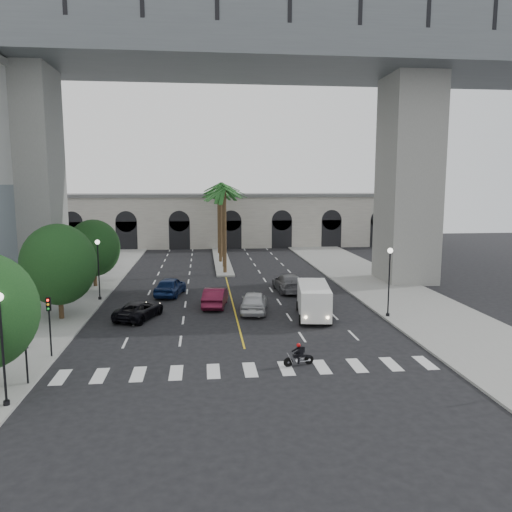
{
  "coord_description": "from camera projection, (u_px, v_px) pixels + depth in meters",
  "views": [
    {
      "loc": [
        -2.48,
        -27.43,
        10.05
      ],
      "look_at": [
        1.14,
        6.0,
        5.19
      ],
      "focal_mm": 35.0,
      "sensor_mm": 36.0,
      "label": 1
    }
  ],
  "objects": [
    {
      "name": "pier_building",
      "position": [
        217.0,
        219.0,
        82.2
      ],
      "size": [
        71.0,
        10.5,
        8.5
      ],
      "color": "beige",
      "rests_on": "ground"
    },
    {
      "name": "lamp_post_left_near",
      "position": [
        2.0,
        339.0,
        22.1
      ],
      "size": [
        0.4,
        0.4,
        5.35
      ],
      "color": "black",
      "rests_on": "ground"
    },
    {
      "name": "ground",
      "position": [
        248.0,
        360.0,
        28.69
      ],
      "size": [
        140.0,
        140.0,
        0.0
      ],
      "primitive_type": "plane",
      "color": "black",
      "rests_on": "ground"
    },
    {
      "name": "palm_c",
      "position": [
        220.0,
        193.0,
        62.82
      ],
      "size": [
        3.2,
        3.2,
        10.1
      ],
      "color": "#47331E",
      "rests_on": "ground"
    },
    {
      "name": "street_tree_far",
      "position": [
        94.0,
        248.0,
        48.4
      ],
      "size": [
        5.04,
        5.04,
        6.68
      ],
      "color": "#382616",
      "rests_on": "ground"
    },
    {
      "name": "traffic_signal_far",
      "position": [
        49.0,
        317.0,
        28.61
      ],
      "size": [
        0.25,
        0.18,
        3.65
      ],
      "color": "black",
      "rests_on": "ground"
    },
    {
      "name": "car_b",
      "position": [
        215.0,
        297.0,
        41.2
      ],
      "size": [
        2.37,
        5.07,
        1.61
      ],
      "primitive_type": "imported",
      "rotation": [
        0.0,
        0.0,
        3.0
      ],
      "color": "#511024",
      "rests_on": "ground"
    },
    {
      "name": "car_c",
      "position": [
        139.0,
        310.0,
        37.49
      ],
      "size": [
        3.84,
        5.3,
        1.34
      ],
      "primitive_type": "imported",
      "rotation": [
        0.0,
        0.0,
        2.76
      ],
      "color": "black",
      "rests_on": "ground"
    },
    {
      "name": "street_tree_mid",
      "position": [
        59.0,
        264.0,
        36.55
      ],
      "size": [
        5.44,
        5.44,
        7.21
      ],
      "color": "#382616",
      "rests_on": "ground"
    },
    {
      "name": "pedestrian_a",
      "position": [
        24.0,
        334.0,
        30.23
      ],
      "size": [
        0.68,
        0.48,
        1.79
      ],
      "primitive_type": "imported",
      "rotation": [
        0.0,
        0.0,
        -0.08
      ],
      "color": "black",
      "rests_on": "sidewalk_left"
    },
    {
      "name": "lamp_post_left_far",
      "position": [
        98.0,
        264.0,
        42.76
      ],
      "size": [
        0.4,
        0.4,
        5.35
      ],
      "color": "black",
      "rests_on": "ground"
    },
    {
      "name": "palm_e",
      "position": [
        219.0,
        190.0,
        70.67
      ],
      "size": [
        3.2,
        3.2,
        10.4
      ],
      "color": "#47331E",
      "rests_on": "ground"
    },
    {
      "name": "car_a",
      "position": [
        254.0,
        302.0,
        39.35
      ],
      "size": [
        2.79,
        5.24,
        1.7
      ],
      "primitive_type": "imported",
      "rotation": [
        0.0,
        0.0,
        2.98
      ],
      "color": "#BCBDC2",
      "rests_on": "ground"
    },
    {
      "name": "palm_a",
      "position": [
        224.0,
        193.0,
        54.95
      ],
      "size": [
        3.2,
        3.2,
        10.3
      ],
      "color": "#47331E",
      "rests_on": "ground"
    },
    {
      "name": "lamp_post_right",
      "position": [
        389.0,
        276.0,
        37.32
      ],
      "size": [
        0.4,
        0.4,
        5.35
      ],
      "color": "black",
      "rests_on": "ground"
    },
    {
      "name": "sidewalk_right",
      "position": [
        398.0,
        295.0,
        45.04
      ],
      "size": [
        8.0,
        100.0,
        0.15
      ],
      "primitive_type": "cube",
      "color": "gray",
      "rests_on": "ground"
    },
    {
      "name": "motorcycle_rider",
      "position": [
        300.0,
        355.0,
        27.8
      ],
      "size": [
        1.77,
        0.59,
        1.3
      ],
      "rotation": [
        0.0,
        0.0,
        0.23
      ],
      "color": "black",
      "rests_on": "ground"
    },
    {
      "name": "median",
      "position": [
        222.0,
        260.0,
        66.07
      ],
      "size": [
        2.0,
        24.0,
        0.2
      ],
      "primitive_type": "cube",
      "color": "gray",
      "rests_on": "ground"
    },
    {
      "name": "sidewalk_left",
      "position": [
        54.0,
        304.0,
        41.85
      ],
      "size": [
        8.0,
        100.0,
        0.15
      ],
      "primitive_type": "cube",
      "color": "gray",
      "rests_on": "ground"
    },
    {
      "name": "car_d",
      "position": [
        288.0,
        283.0,
        47.01
      ],
      "size": [
        2.57,
        5.83,
        1.67
      ],
      "primitive_type": "imported",
      "rotation": [
        0.0,
        0.0,
        3.18
      ],
      "color": "slate",
      "rests_on": "ground"
    },
    {
      "name": "car_e",
      "position": [
        170.0,
        286.0,
        45.29
      ],
      "size": [
        3.02,
        5.31,
        1.7
      ],
      "primitive_type": "imported",
      "rotation": [
        0.0,
        0.0,
        2.93
      ],
      "color": "navy",
      "rests_on": "ground"
    },
    {
      "name": "palm_d",
      "position": [
        221.0,
        187.0,
        66.69
      ],
      "size": [
        3.2,
        3.2,
        10.9
      ],
      "color": "#47331E",
      "rests_on": "ground"
    },
    {
      "name": "palm_b",
      "position": [
        224.0,
        190.0,
        58.85
      ],
      "size": [
        3.2,
        3.2,
        10.6
      ],
      "color": "#47331E",
      "rests_on": "ground"
    },
    {
      "name": "palm_f",
      "position": [
        220.0,
        188.0,
        74.59
      ],
      "size": [
        3.2,
        3.2,
        10.7
      ],
      "color": "#47331E",
      "rests_on": "ground"
    },
    {
      "name": "bridge",
      "position": [
        262.0,
        96.0,
        48.06
      ],
      "size": [
        75.0,
        13.0,
        26.0
      ],
      "color": "gray",
      "rests_on": "ground"
    },
    {
      "name": "cargo_van",
      "position": [
        314.0,
        300.0,
        37.62
      ],
      "size": [
        3.06,
        6.15,
        2.51
      ],
      "rotation": [
        0.0,
        0.0,
        -0.14
      ],
      "color": "white",
      "rests_on": "ground"
    },
    {
      "name": "traffic_signal_near",
      "position": [
        25.0,
        338.0,
        24.67
      ],
      "size": [
        0.25,
        0.18,
        3.65
      ],
      "color": "black",
      "rests_on": "ground"
    }
  ]
}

